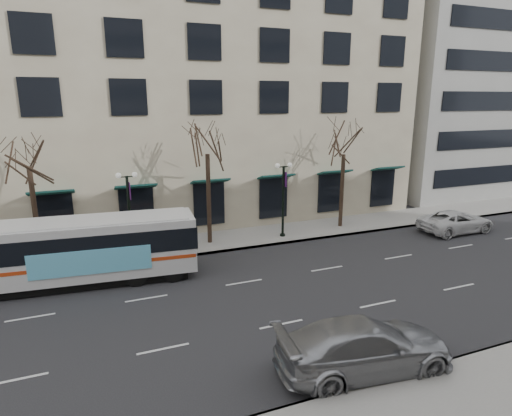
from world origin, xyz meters
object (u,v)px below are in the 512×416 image
city_bus (73,250)px  silver_car (364,346)px  tree_far_left (27,149)px  white_pickup (456,221)px  tree_far_mid (207,139)px  lamp_post_left (129,210)px  tree_far_right (344,141)px  lamp_post_right (283,196)px

city_bus → silver_car: city_bus is taller
tree_far_left → white_pickup: bearing=-8.2°
tree_far_mid → lamp_post_left: bearing=-173.1°
tree_far_right → city_bus: size_ratio=0.64×
tree_far_left → white_pickup: (27.19, -3.90, -5.92)m
tree_far_left → silver_car: tree_far_left is taller
tree_far_right → silver_car: size_ratio=1.27×
tree_far_left → city_bus: tree_far_left is taller
lamp_post_left → city_bus: lamp_post_left is taller
city_bus → tree_far_right: bearing=15.8°
white_pickup → lamp_post_left: bearing=81.0°
tree_far_mid → tree_far_right: size_ratio=1.06×
tree_far_right → lamp_post_left: (-14.99, -0.60, -3.48)m
city_bus → tree_far_left: bearing=123.9°
tree_far_mid → tree_far_right: 10.01m
lamp_post_left → silver_car: lamp_post_left is taller
lamp_post_right → white_pickup: 12.80m
tree_far_left → lamp_post_left: 6.29m
lamp_post_left → lamp_post_right: (10.00, 0.00, 0.00)m
tree_far_mid → lamp_post_right: 6.41m
tree_far_left → city_bus: (1.86, -3.41, -4.85)m
lamp_post_left → tree_far_left: bearing=173.2°
tree_far_left → city_bus: bearing=-61.3°
tree_far_right → lamp_post_right: tree_far_right is taller
white_pickup → tree_far_mid: bearing=76.7°
tree_far_right → lamp_post_right: (-4.99, -0.60, -3.48)m
tree_far_mid → white_pickup: size_ratio=1.53×
tree_far_mid → tree_far_right: (10.00, -0.00, -0.48)m
lamp_post_right → city_bus: lamp_post_right is taller
tree_far_mid → white_pickup: (17.19, -3.90, -6.13)m
tree_far_right → city_bus: 19.01m
silver_car → lamp_post_left: bearing=30.4°
white_pickup → city_bus: bearing=88.3°
lamp_post_left → white_pickup: (22.18, -3.30, -2.17)m
city_bus → white_pickup: city_bus is taller
white_pickup → silver_car: bearing=124.5°
tree_far_left → tree_far_right: tree_far_left is taller
tree_far_right → white_pickup: 9.94m
white_pickup → lamp_post_right: bearing=74.3°
tree_far_right → white_pickup: bearing=-28.5°
tree_far_mid → city_bus: bearing=-157.3°
tree_far_mid → lamp_post_left: tree_far_mid is taller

